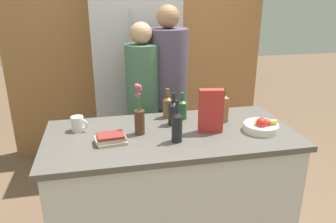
# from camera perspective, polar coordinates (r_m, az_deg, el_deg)

# --- Properties ---
(kitchen_island) EXTENTS (1.73, 0.82, 0.88)m
(kitchen_island) POSITION_cam_1_polar(r_m,az_deg,el_deg) (2.50, 0.50, -12.94)
(kitchen_island) COLOR silver
(kitchen_island) RESTS_ON ground_plane
(back_wall_wood) EXTENTS (2.93, 0.12, 2.60)m
(back_wall_wood) POSITION_cam_1_polar(r_m,az_deg,el_deg) (3.83, -5.15, 12.43)
(back_wall_wood) COLOR #9E6B3D
(back_wall_wood) RESTS_ON ground_plane
(refrigerator) EXTENTS (0.87, 0.62, 2.01)m
(refrigerator) POSITION_cam_1_polar(r_m,az_deg,el_deg) (3.52, -5.64, 6.87)
(refrigerator) COLOR #B7B7BC
(refrigerator) RESTS_ON ground_plane
(fruit_bowl) EXTENTS (0.25, 0.25, 0.11)m
(fruit_bowl) POSITION_cam_1_polar(r_m,az_deg,el_deg) (2.39, 15.95, -2.47)
(fruit_bowl) COLOR silver
(fruit_bowl) RESTS_ON kitchen_island
(knife_block) EXTENTS (0.11, 0.09, 0.25)m
(knife_block) POSITION_cam_1_polar(r_m,az_deg,el_deg) (2.49, 8.99, 0.48)
(knife_block) COLOR olive
(knife_block) RESTS_ON kitchen_island
(flower_vase) EXTENTS (0.07, 0.07, 0.36)m
(flower_vase) POSITION_cam_1_polar(r_m,az_deg,el_deg) (2.23, -5.02, -0.84)
(flower_vase) COLOR #4C2D1E
(flower_vase) RESTS_ON kitchen_island
(cereal_box) EXTENTS (0.17, 0.08, 0.31)m
(cereal_box) POSITION_cam_1_polar(r_m,az_deg,el_deg) (2.27, 7.48, 0.09)
(cereal_box) COLOR red
(cereal_box) RESTS_ON kitchen_island
(coffee_mug) EXTENTS (0.12, 0.09, 0.10)m
(coffee_mug) POSITION_cam_1_polar(r_m,az_deg,el_deg) (2.39, -15.42, -2.06)
(coffee_mug) COLOR silver
(coffee_mug) RESTS_ON kitchen_island
(book_stack) EXTENTS (0.21, 0.16, 0.06)m
(book_stack) POSITION_cam_1_polar(r_m,az_deg,el_deg) (2.16, -9.91, -4.70)
(book_stack) COLOR #B7A88E
(book_stack) RESTS_ON kitchen_island
(bottle_oil) EXTENTS (0.07, 0.07, 0.23)m
(bottle_oil) POSITION_cam_1_polar(r_m,az_deg,el_deg) (2.54, -0.06, 0.96)
(bottle_oil) COLOR brown
(bottle_oil) RESTS_ON kitchen_island
(bottle_vinegar) EXTENTS (0.07, 0.07, 0.21)m
(bottle_vinegar) POSITION_cam_1_polar(r_m,az_deg,el_deg) (2.51, 2.48, 0.53)
(bottle_vinegar) COLOR #286633
(bottle_vinegar) RESTS_ON kitchen_island
(bottle_wine) EXTENTS (0.07, 0.07, 0.28)m
(bottle_wine) POSITION_cam_1_polar(r_m,az_deg,el_deg) (2.11, 1.57, -2.45)
(bottle_wine) COLOR black
(bottle_wine) RESTS_ON kitchen_island
(bottle_water) EXTENTS (0.08, 0.08, 0.24)m
(bottle_water) POSITION_cam_1_polar(r_m,az_deg,el_deg) (2.39, 0.95, -0.12)
(bottle_water) COLOR black
(bottle_water) RESTS_ON kitchen_island
(person_at_sink) EXTENTS (0.29, 0.29, 1.58)m
(person_at_sink) POSITION_cam_1_polar(r_m,az_deg,el_deg) (2.92, -4.40, 1.87)
(person_at_sink) COLOR #383842
(person_at_sink) RESTS_ON ground_plane
(person_in_blue) EXTENTS (0.35, 0.35, 1.71)m
(person_in_blue) POSITION_cam_1_polar(r_m,az_deg,el_deg) (3.01, 0.01, 3.80)
(person_in_blue) COLOR #383842
(person_in_blue) RESTS_ON ground_plane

